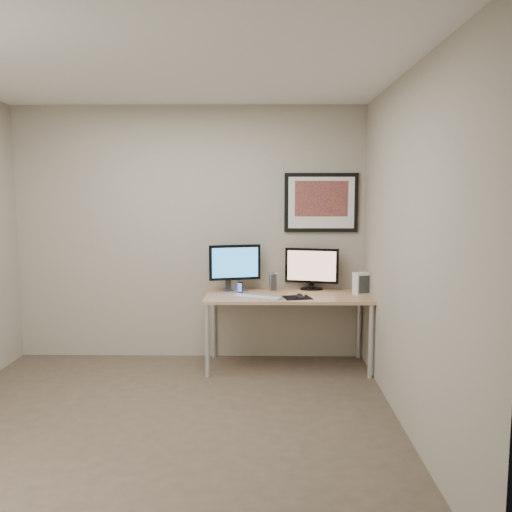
% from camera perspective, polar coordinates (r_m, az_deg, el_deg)
% --- Properties ---
extents(floor, '(3.60, 3.60, 0.00)m').
position_cam_1_polar(floor, '(4.31, -9.94, -17.04)').
color(floor, '#4A3E2E').
rests_on(floor, ground).
extents(room, '(3.60, 3.60, 3.60)m').
position_cam_1_polar(room, '(4.39, -9.28, 5.53)').
color(room, white).
rests_on(room, ground).
extents(desk, '(1.60, 0.70, 0.73)m').
position_cam_1_polar(desk, '(5.33, 3.34, -4.77)').
color(desk, '#9F744D').
rests_on(desk, floor).
extents(framed_art, '(0.75, 0.04, 0.60)m').
position_cam_1_polar(framed_art, '(5.58, 6.88, 5.62)').
color(framed_art, black).
rests_on(framed_art, room).
extents(monitor_large, '(0.51, 0.22, 0.47)m').
position_cam_1_polar(monitor_large, '(5.43, -2.24, -1.04)').
color(monitor_large, '#B3B2B8').
rests_on(monitor_large, desk).
extents(monitor_tv, '(0.54, 0.17, 0.43)m').
position_cam_1_polar(monitor_tv, '(5.56, 5.89, -1.23)').
color(monitor_tv, black).
rests_on(monitor_tv, desk).
extents(speaker_left, '(0.09, 0.09, 0.20)m').
position_cam_1_polar(speaker_left, '(5.54, -2.82, -2.58)').
color(speaker_left, '#B3B2B8').
rests_on(speaker_left, desk).
extents(speaker_right, '(0.09, 0.09, 0.20)m').
position_cam_1_polar(speaker_right, '(5.47, 1.77, -2.73)').
color(speaker_right, '#B3B2B8').
rests_on(speaker_right, desk).
extents(phone_dock, '(0.07, 0.07, 0.12)m').
position_cam_1_polar(phone_dock, '(5.32, -1.70, -3.39)').
color(phone_dock, black).
rests_on(phone_dock, desk).
extents(keyboard, '(0.49, 0.31, 0.02)m').
position_cam_1_polar(keyboard, '(5.15, 0.14, -4.35)').
color(keyboard, '#B8B8BD').
rests_on(keyboard, desk).
extents(mousepad, '(0.30, 0.28, 0.00)m').
position_cam_1_polar(mousepad, '(5.17, 4.36, -4.38)').
color(mousepad, black).
rests_on(mousepad, desk).
extents(mouse, '(0.08, 0.11, 0.03)m').
position_cam_1_polar(mouse, '(5.20, 4.63, -4.12)').
color(mouse, black).
rests_on(mouse, mousepad).
extents(fan_unit, '(0.17, 0.15, 0.22)m').
position_cam_1_polar(fan_unit, '(5.38, 11.03, -2.88)').
color(fan_unit, white).
rests_on(fan_unit, desk).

